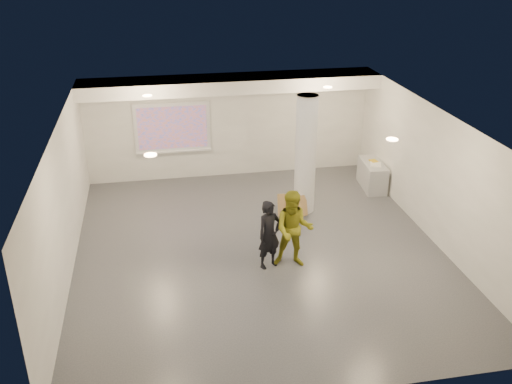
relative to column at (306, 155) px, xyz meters
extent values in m
cube|color=#3A3D42|center=(-1.50, -1.80, -1.50)|extent=(8.00, 9.00, 0.01)
cube|color=white|center=(-1.50, -1.80, 1.50)|extent=(8.00, 9.00, 0.01)
cube|color=beige|center=(-1.50, 2.70, 0.00)|extent=(8.00, 0.01, 3.00)
cube|color=beige|center=(-1.50, -6.30, 0.00)|extent=(8.00, 0.01, 3.00)
cube|color=beige|center=(-5.50, -1.80, 0.00)|extent=(0.01, 9.00, 3.00)
cube|color=beige|center=(2.50, -1.80, 0.00)|extent=(0.01, 9.00, 3.00)
cube|color=white|center=(-1.50, 2.15, 1.32)|extent=(8.00, 1.10, 0.36)
cylinder|color=#ECBA86|center=(-3.70, 0.70, 1.48)|extent=(0.22, 0.22, 0.02)
cylinder|color=#ECBA86|center=(0.70, 0.70, 1.48)|extent=(0.22, 0.22, 0.02)
cylinder|color=#ECBA86|center=(-3.70, -3.30, 1.48)|extent=(0.22, 0.22, 0.02)
cylinder|color=#ECBA86|center=(0.70, -3.30, 1.48)|extent=(0.22, 0.22, 0.02)
cylinder|color=silver|center=(0.00, 0.00, 0.00)|extent=(0.52, 0.52, 3.00)
cube|color=white|center=(-3.10, 2.66, 0.05)|extent=(2.10, 0.06, 1.40)
cube|color=blue|center=(-3.10, 2.62, 0.05)|extent=(1.90, 0.01, 1.20)
cube|color=white|center=(-3.10, 2.60, -0.65)|extent=(2.10, 0.08, 0.04)
cube|color=#9C9FA2|center=(2.22, 1.02, -1.13)|extent=(0.64, 1.31, 0.74)
cube|color=white|center=(2.22, 0.86, -0.75)|extent=(0.38, 0.43, 0.02)
cube|color=gold|center=(2.26, 1.10, -0.75)|extent=(0.22, 0.28, 0.03)
cube|color=#A07A47|center=(-0.23, -0.35, -1.23)|extent=(0.51, 0.31, 0.54)
cube|color=#A07A47|center=(-0.46, -0.19, -1.23)|extent=(0.53, 0.27, 0.55)
imported|color=black|center=(-1.42, -2.47, -0.75)|extent=(0.64, 0.55, 1.50)
imported|color=olive|center=(-0.91, -2.52, -0.65)|extent=(0.95, 0.82, 1.70)
camera|label=1|loc=(-3.61, -12.63, 4.93)|focal=40.00mm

